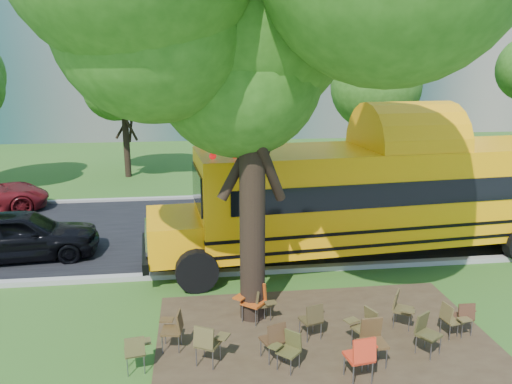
{
  "coord_description": "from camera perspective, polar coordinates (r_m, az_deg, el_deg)",
  "views": [
    {
      "loc": [
        -1.6,
        -9.72,
        5.63
      ],
      "look_at": [
        0.11,
        3.91,
        2.1
      ],
      "focal_mm": 35.0,
      "sensor_mm": 36.0,
      "label": 1
    }
  ],
  "objects": [
    {
      "name": "ground",
      "position": [
        11.35,
        1.97,
        -15.33
      ],
      "size": [
        160.0,
        160.0,
        0.0
      ],
      "primitive_type": "plane",
      "color": "#2A5A1C",
      "rests_on": "ground"
    },
    {
      "name": "dirt_patch",
      "position": [
        11.11,
        7.71,
        -16.09
      ],
      "size": [
        7.0,
        4.5,
        0.03
      ],
      "primitive_type": "cube",
      "color": "#382819",
      "rests_on": "ground"
    },
    {
      "name": "asphalt_road",
      "position": [
        17.71,
        -1.61,
        -4.05
      ],
      "size": [
        80.0,
        8.0,
        0.04
      ],
      "primitive_type": "cube",
      "color": "black",
      "rests_on": "ground"
    },
    {
      "name": "kerb_near",
      "position": [
        13.98,
        0.01,
        -9.02
      ],
      "size": [
        80.0,
        0.25,
        0.14
      ],
      "primitive_type": "cube",
      "color": "gray",
      "rests_on": "ground"
    },
    {
      "name": "kerb_far",
      "position": [
        21.61,
        -2.67,
        -0.5
      ],
      "size": [
        80.0,
        0.25,
        0.14
      ],
      "primitive_type": "cube",
      "color": "gray",
      "rests_on": "ground"
    },
    {
      "name": "bg_tree_2",
      "position": [
        25.99,
        -14.94,
        10.82
      ],
      "size": [
        4.8,
        4.8,
        6.62
      ],
      "color": "black",
      "rests_on": "ground"
    },
    {
      "name": "bg_tree_3",
      "position": [
        25.6,
        15.24,
        12.59
      ],
      "size": [
        5.6,
        5.6,
        7.84
      ],
      "color": "black",
      "rests_on": "ground"
    },
    {
      "name": "main_tree",
      "position": [
        10.36,
        -0.45,
        17.05
      ],
      "size": [
        7.2,
        7.2,
        9.72
      ],
      "color": "black",
      "rests_on": "ground"
    },
    {
      "name": "school_bus",
      "position": [
        15.42,
        15.92,
        -0.1
      ],
      "size": [
        13.73,
        4.14,
        3.31
      ],
      "rotation": [
        0.0,
        0.0,
        0.09
      ],
      "color": "#FEA308",
      "rests_on": "ground"
    },
    {
      "name": "chair_0",
      "position": [
        9.99,
        -13.56,
        -17.05
      ],
      "size": [
        0.53,
        0.53,
        0.78
      ],
      "rotation": [
        0.0,
        0.0,
        0.17
      ],
      "color": "#4F4722",
      "rests_on": "ground"
    },
    {
      "name": "chair_1",
      "position": [
        9.9,
        -5.5,
        -16.58
      ],
      "size": [
        0.73,
        0.57,
        0.88
      ],
      "rotation": [
        0.0,
        0.0,
        -0.47
      ],
      "color": "#504422",
      "rests_on": "ground"
    },
    {
      "name": "chair_2",
      "position": [
        10.03,
        2.18,
        -16.19
      ],
      "size": [
        0.58,
        0.66,
        0.86
      ],
      "rotation": [
        0.0,
        0.0,
        0.36
      ],
      "color": "#452D18",
      "rests_on": "ground"
    },
    {
      "name": "chair_3",
      "position": [
        9.84,
        3.77,
        -17.23
      ],
      "size": [
        0.66,
        0.52,
        0.77
      ],
      "rotation": [
        0.0,
        0.0,
        2.38
      ],
      "color": "#45431E",
      "rests_on": "ground"
    },
    {
      "name": "chair_4",
      "position": [
        9.6,
        12.0,
        -17.6
      ],
      "size": [
        0.64,
        0.64,
        0.96
      ],
      "rotation": [
        0.0,
        0.0,
        0.15
      ],
      "color": "red",
      "rests_on": "ground"
    },
    {
      "name": "chair_5",
      "position": [
        10.16,
        13.14,
        -15.9
      ],
      "size": [
        0.6,
        0.56,
        0.92
      ],
      "rotation": [
        0.0,
        0.0,
        3.18
      ],
      "color": "#4E361C",
      "rests_on": "ground"
    },
    {
      "name": "chair_6",
      "position": [
        10.67,
        12.41,
        -14.53
      ],
      "size": [
        0.66,
        0.58,
        0.85
      ],
      "rotation": [
        0.0,
        0.0,
        1.96
      ],
      "color": "#504522",
      "rests_on": "ground"
    },
    {
      "name": "chair_7",
      "position": [
        11.53,
        21.42,
        -13.2
      ],
      "size": [
        0.53,
        0.52,
        0.78
      ],
      "rotation": [
        0.0,
        0.0,
        -1.41
      ],
      "color": "brown",
      "rests_on": "ground"
    },
    {
      "name": "chair_8",
      "position": [
        10.51,
        -9.35,
        -14.9
      ],
      "size": [
        0.49,
        0.6,
        0.84
      ],
      "rotation": [
        0.0,
        0.0,
        1.43
      ],
      "color": "#49341A",
      "rests_on": "ground"
    },
    {
      "name": "chair_9",
      "position": [
        11.39,
        -0.26,
        -11.98
      ],
      "size": [
        0.79,
        0.62,
        0.92
      ],
      "rotation": [
        0.0,
        0.0,
        2.44
      ],
      "color": "#B34613",
      "rests_on": "ground"
    },
    {
      "name": "chair_10",
      "position": [
        11.43,
        0.51,
        -12.37
      ],
      "size": [
        0.54,
        0.52,
        0.78
      ],
      "rotation": [
        0.0,
        0.0,
        -1.38
      ],
      "color": "#4B3F20",
      "rests_on": "ground"
    },
    {
      "name": "chair_11",
      "position": [
        10.78,
        6.52,
        -14.01
      ],
      "size": [
        0.57,
        0.62,
        0.84
      ],
      "rotation": [
        0.0,
        0.0,
        0.29
      ],
      "color": "#41361C",
      "rests_on": "ground"
    },
    {
      "name": "chair_12",
      "position": [
        11.58,
        16.24,
        -12.42
      ],
      "size": [
        0.56,
        0.71,
        0.84
      ],
      "rotation": [
        0.0,
        0.0,
        4.14
      ],
      "color": "#4C4121",
      "rests_on": "ground"
    },
    {
      "name": "chair_13",
      "position": [
        11.75,
        22.72,
        -12.78
      ],
      "size": [
        0.51,
        0.46,
        0.78
      ],
      "rotation": [
        0.0,
        0.0,
        -0.02
      ],
      "color": "#472819",
      "rests_on": "ground"
    },
    {
      "name": "chair_14",
      "position": [
        10.76,
        18.88,
        -14.77
      ],
      "size": [
        0.57,
        0.71,
        0.85
      ],
      "rotation": [
        0.0,
        0.0,
        3.71
      ],
      "color": "#413C1C",
      "rests_on": "ground"
    },
    {
      "name": "black_car",
      "position": [
        16.31,
        -25.29,
        -4.43
      ],
      "size": [
        4.54,
        2.15,
        1.5
      ],
      "primitive_type": "imported",
      "rotation": [
        0.0,
        0.0,
        1.66
      ],
      "color": "black",
      "rests_on": "ground"
    }
  ]
}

